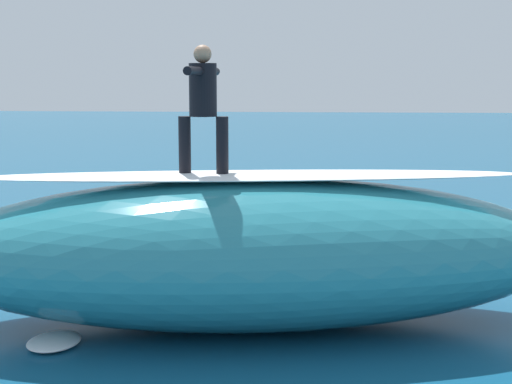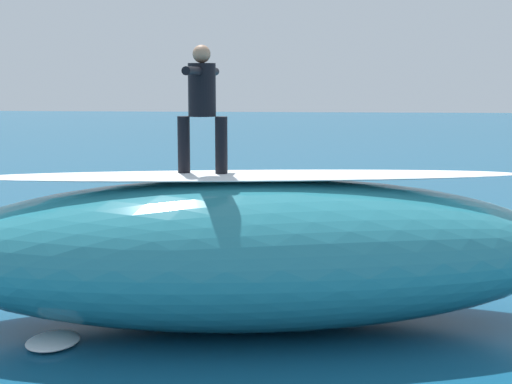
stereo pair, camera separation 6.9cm
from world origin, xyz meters
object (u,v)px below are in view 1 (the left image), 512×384
surfboard_riding (204,177)px  surfer_riding (203,100)px  surfboard_paddling (292,249)px  surfer_paddling (290,242)px

surfboard_riding → surfer_riding: 0.99m
surfboard_paddling → surfer_paddling: surfer_paddling is taller
surfer_paddling → surfboard_riding: bearing=179.6°
surfboard_riding → surfboard_paddling: 5.10m
surfboard_paddling → surfer_paddling: (0.02, 0.12, 0.16)m
surfboard_paddling → surfer_paddling: size_ratio=1.35×
surfboard_riding → surfer_riding: (0.00, 0.00, 0.99)m
surfboard_riding → surfboard_paddling: (-0.96, -4.61, -1.95)m
surfer_riding → surfboard_paddling: (-0.96, -4.61, -2.94)m
surfboard_riding → surfboard_paddling: bearing=-97.0°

